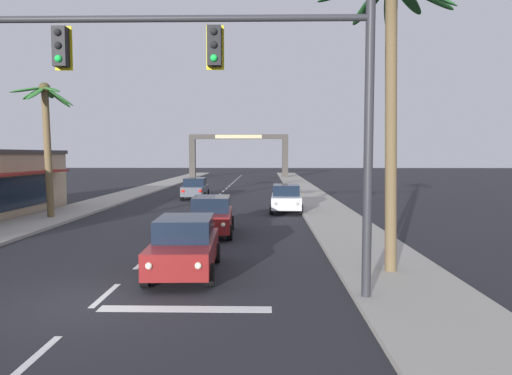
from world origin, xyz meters
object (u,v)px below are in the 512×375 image
town_gateway_arch (239,149)px  traffic_signal_mast (220,79)px  sedan_oncoming_far (195,188)px  sedan_lead_at_stop_bar (185,245)px  palm_left_second (46,125)px  sedan_third_in_queue (211,215)px  palm_right_nearest (391,50)px  sedan_parked_nearest_kerb (286,198)px

town_gateway_arch → traffic_signal_mast: bearing=-87.1°
sedan_oncoming_far → town_gateway_arch: size_ratio=0.30×
sedan_lead_at_stop_bar → palm_left_second: palm_left_second is taller
palm_left_second → town_gateway_arch: (7.81, 45.57, -0.87)m
sedan_third_in_queue → palm_right_nearest: 10.75m
traffic_signal_mast → palm_left_second: 17.75m
sedan_oncoming_far → sedan_parked_nearest_kerb: same height
sedan_lead_at_stop_bar → sedan_parked_nearest_kerb: size_ratio=1.00×
town_gateway_arch → sedan_third_in_queue: bearing=-88.1°
sedan_lead_at_stop_bar → sedan_third_in_queue: same height
palm_left_second → traffic_signal_mast: bearing=-52.5°
traffic_signal_mast → sedan_third_in_queue: traffic_signal_mast is taller
sedan_lead_at_stop_bar → sedan_oncoming_far: size_ratio=1.01×
palm_right_nearest → palm_left_second: bearing=143.2°
sedan_parked_nearest_kerb → town_gateway_arch: bearing=97.2°
sedan_lead_at_stop_bar → town_gateway_arch: (-1.64, 57.03, 3.41)m
traffic_signal_mast → palm_left_second: palm_left_second is taller
traffic_signal_mast → sedan_third_in_queue: 10.54m
palm_right_nearest → sedan_third_in_queue: bearing=130.9°
sedan_third_in_queue → palm_right_nearest: palm_right_nearest is taller
traffic_signal_mast → sedan_parked_nearest_kerb: bearing=82.4°
town_gateway_arch → sedan_lead_at_stop_bar: bearing=-88.4°
palm_left_second → palm_right_nearest: size_ratio=0.84×
sedan_lead_at_stop_bar → palm_right_nearest: (5.99, -0.07, 5.68)m
palm_right_nearest → town_gateway_arch: (-7.63, 57.10, -2.27)m
sedan_parked_nearest_kerb → palm_right_nearest: (2.29, -15.08, 5.68)m
sedan_lead_at_stop_bar → sedan_third_in_queue: bearing=90.0°
traffic_signal_mast → palm_left_second: (-10.80, 14.09, -0.19)m
traffic_signal_mast → town_gateway_arch: 59.74m
palm_left_second → sedan_third_in_queue: bearing=-26.1°
sedan_parked_nearest_kerb → town_gateway_arch: town_gateway_arch is taller
sedan_parked_nearest_kerb → palm_left_second: palm_left_second is taller
sedan_parked_nearest_kerb → palm_right_nearest: palm_right_nearest is taller
sedan_parked_nearest_kerb → sedan_oncoming_far: bearing=129.3°
traffic_signal_mast → sedan_lead_at_stop_bar: traffic_signal_mast is taller
sedan_third_in_queue → town_gateway_arch: 50.35m
palm_left_second → sedan_parked_nearest_kerb: bearing=15.1°
sedan_oncoming_far → sedan_parked_nearest_kerb: bearing=-50.7°
sedan_third_in_queue → palm_left_second: bearing=153.9°
palm_left_second → sedan_oncoming_far: bearing=62.5°
traffic_signal_mast → palm_right_nearest: (4.64, 2.55, 1.20)m
sedan_third_in_queue → palm_left_second: 11.37m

